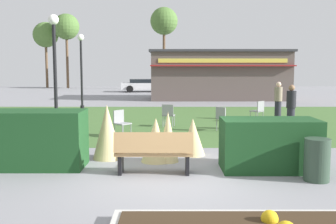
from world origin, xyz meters
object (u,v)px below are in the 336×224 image
(tree_left_bg, at_px, (47,35))
(tree_center_bg, at_px, (67,27))
(person_strolling, at_px, (292,108))
(lamppost_mid, at_px, (56,59))
(parked_car_west_slot, at_px, (144,85))
(cafe_chair_east, at_px, (122,121))
(lamppost_far, at_px, (82,62))
(park_bench, at_px, (155,153))
(parked_car_center_slot, at_px, (199,85))
(trash_bin, at_px, (318,160))
(tree_right_bg, at_px, (165,22))
(food_kiosk, at_px, (219,75))
(cafe_chair_north, at_px, (169,114))
(person_standing, at_px, (279,101))
(cafe_chair_center, at_px, (224,117))
(cafe_chair_west, at_px, (259,109))

(tree_left_bg, distance_m, tree_center_bg, 2.90)
(person_strolling, height_order, tree_center_bg, tree_center_bg)
(lamppost_mid, height_order, person_strolling, lamppost_mid)
(parked_car_west_slot, bearing_deg, cafe_chair_east, -88.26)
(person_strolling, bearing_deg, lamppost_far, -98.53)
(cafe_chair_east, bearing_deg, lamppost_far, 109.81)
(cafe_chair_east, relative_size, person_strolling, 0.53)
(park_bench, bearing_deg, cafe_chair_east, 104.98)
(person_strolling, height_order, parked_car_center_slot, person_strolling)
(parked_car_west_slot, height_order, tree_left_bg, tree_left_bg)
(tree_center_bg, bearing_deg, parked_car_west_slot, -37.25)
(lamppost_far, bearing_deg, cafe_chair_east, -70.19)
(trash_bin, distance_m, parked_car_center_slot, 29.59)
(lamppost_mid, xyz_separation_m, tree_left_bg, (-9.75, 31.41, 3.24))
(trash_bin, height_order, parked_car_center_slot, parked_car_center_slot)
(parked_car_west_slot, height_order, tree_center_bg, tree_center_bg)
(trash_bin, height_order, tree_right_bg, tree_right_bg)
(food_kiosk, height_order, parked_car_center_slot, food_kiosk)
(cafe_chair_north, bearing_deg, person_standing, 21.84)
(tree_center_bg, bearing_deg, food_kiosk, -45.61)
(cafe_chair_center, relative_size, cafe_chair_north, 1.00)
(person_standing, height_order, parked_car_center_slot, person_standing)
(cafe_chair_north, relative_size, tree_center_bg, 0.11)
(park_bench, relative_size, trash_bin, 1.93)
(parked_car_center_slot, bearing_deg, parked_car_west_slot, -179.92)
(lamppost_mid, relative_size, cafe_chair_east, 4.62)
(cafe_chair_center, height_order, person_strolling, person_strolling)
(cafe_chair_north, distance_m, tree_right_bg, 26.91)
(lamppost_far, bearing_deg, trash_bin, -61.00)
(park_bench, xyz_separation_m, person_standing, (5.12, 8.84, 0.38))
(park_bench, xyz_separation_m, trash_bin, (3.36, -0.51, -0.04))
(trash_bin, relative_size, cafe_chair_north, 0.99)
(trash_bin, bearing_deg, lamppost_mid, 139.93)
(food_kiosk, xyz_separation_m, cafe_chair_west, (0.18, -12.26, -1.24))
(parked_car_center_slot, bearing_deg, park_bench, -96.15)
(cafe_chair_east, xyz_separation_m, parked_car_center_slot, (4.40, 24.32, 0.12))
(lamppost_far, distance_m, trash_bin, 16.28)
(tree_right_bg, bearing_deg, park_bench, -89.83)
(parked_car_center_slot, bearing_deg, cafe_chair_north, -97.23)
(lamppost_mid, bearing_deg, parked_car_center_slot, 74.18)
(tree_center_bg, bearing_deg, tree_right_bg, -13.98)
(cafe_chair_center, bearing_deg, parked_car_west_slot, 100.52)
(lamppost_mid, xyz_separation_m, tree_center_bg, (-7.15, 30.37, 4.01))
(cafe_chair_center, height_order, cafe_chair_north, same)
(cafe_chair_west, xyz_separation_m, cafe_chair_center, (-1.87, -2.51, 0.00))
(lamppost_far, height_order, person_strolling, lamppost_far)
(lamppost_far, relative_size, cafe_chair_west, 4.62)
(food_kiosk, bearing_deg, park_bench, -100.91)
(tree_right_bg, bearing_deg, parked_car_west_slot, -115.55)
(food_kiosk, bearing_deg, cafe_chair_east, -108.27)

